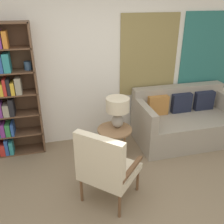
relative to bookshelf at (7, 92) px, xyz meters
name	(u,v)px	position (x,y,z in m)	size (l,w,h in m)	color
ground_plane	(130,223)	(1.36, -1.84, -1.06)	(14.00, 14.00, 0.00)	#847056
wall_back	(98,63)	(1.43, 0.19, 0.30)	(6.40, 0.08, 2.70)	white
bookshelf	(7,92)	(0.00, 0.00, 0.00)	(0.73, 0.30, 2.04)	brown
armchair	(105,166)	(1.16, -1.45, -0.51)	(0.85, 0.85, 1.00)	brown
couch	(184,121)	(2.86, -0.29, -0.71)	(1.70, 0.92, 0.91)	#9E9384
side_table	(115,132)	(1.52, -0.56, -0.60)	(0.53, 0.53, 0.51)	#99704C
table_lamp	(118,108)	(1.58, -0.51, -0.23)	(0.35, 0.35, 0.48)	#A59E93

